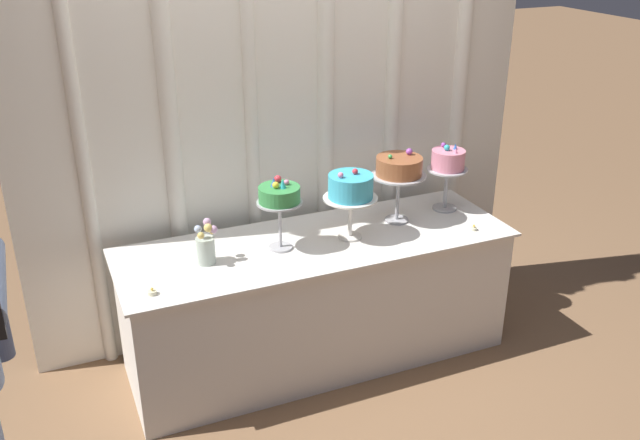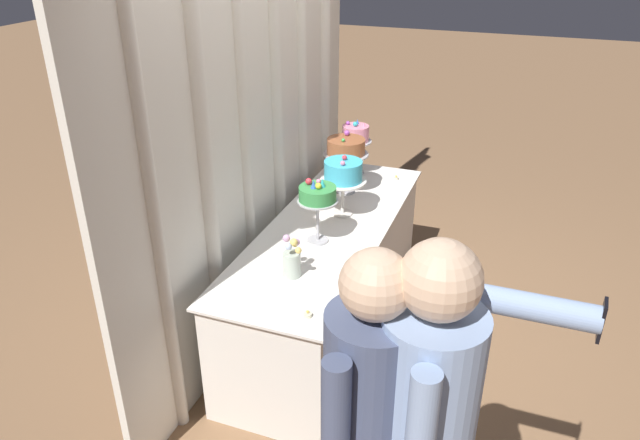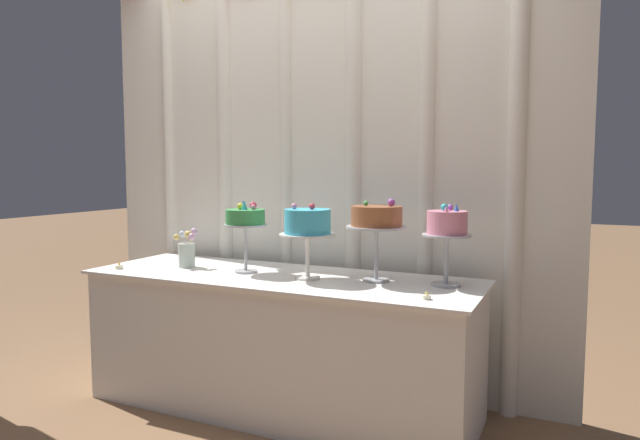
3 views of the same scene
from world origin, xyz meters
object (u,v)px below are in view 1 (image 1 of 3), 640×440
cake_table (317,300)px  cake_display_rightmost (448,163)px  flower_vase (206,246)px  tealight_far_left (152,292)px  cake_display_leftmost (279,197)px  tealight_near_left (474,228)px  cake_display_midleft (351,189)px  cake_display_midright (399,169)px

cake_table → cake_display_rightmost: 1.09m
flower_vase → tealight_far_left: size_ratio=5.31×
cake_table → cake_display_leftmost: 0.69m
cake_display_rightmost → flower_vase: bearing=-175.6°
cake_display_rightmost → tealight_far_left: bearing=-169.7°
tealight_far_left → cake_display_leftmost: bearing=16.8°
cake_display_leftmost → tealight_far_left: (-0.71, -0.21, -0.28)m
flower_vase → cake_table: bearing=0.7°
cake_table → tealight_near_left: (0.85, -0.21, 0.38)m
cake_display_leftmost → tealight_far_left: size_ratio=9.37×
cake_table → flower_vase: size_ratio=9.51×
cake_display_midleft → tealight_far_left: bearing=-170.1°
cake_display_midleft → flower_vase: (-0.78, 0.02, -0.19)m
cake_display_midright → tealight_near_left: 0.53m
cake_display_leftmost → cake_display_rightmost: cake_display_rightmost is taller
cake_display_leftmost → cake_display_midleft: cake_display_leftmost is taller
cake_display_leftmost → tealight_near_left: 1.11m
cake_table → tealight_far_left: tealight_far_left is taller
cake_display_leftmost → tealight_far_left: cake_display_leftmost is taller
cake_display_rightmost → cake_display_midleft: bearing=-169.0°
cake_display_midright → tealight_near_left: cake_display_midright is taller
cake_display_rightmost → tealight_near_left: size_ratio=11.01×
cake_display_midright → cake_display_rightmost: cake_display_midright is taller
cake_display_midleft → cake_display_leftmost: bearing=176.5°
cake_display_midleft → tealight_near_left: (0.67, -0.19, -0.27)m
cake_display_leftmost → cake_display_midleft: (0.39, -0.02, -0.01)m
cake_display_midleft → tealight_near_left: cake_display_midleft is taller
cake_display_midright → tealight_far_left: (-1.44, -0.28, -0.30)m
cake_display_midright → tealight_near_left: bearing=-40.2°
cake_display_midright → tealight_far_left: 1.49m
cake_table → tealight_far_left: (-0.92, -0.22, 0.38)m
cake_table → tealight_far_left: bearing=-166.7°
cake_display_midleft → cake_display_rightmost: size_ratio=0.98×
flower_vase → tealight_near_left: 1.47m
cake_table → flower_vase: bearing=-179.3°
cake_display_leftmost → cake_display_midright: size_ratio=0.95×
cake_display_midleft → cake_display_rightmost: cake_display_rightmost is taller
cake_display_rightmost → tealight_far_left: 1.83m
cake_display_leftmost → cake_display_rightmost: 1.08m
cake_display_leftmost → cake_display_midleft: bearing=-3.5°
cake_display_midright → flower_vase: (-1.12, -0.07, -0.22)m
cake_display_midright → flower_vase: 1.15m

